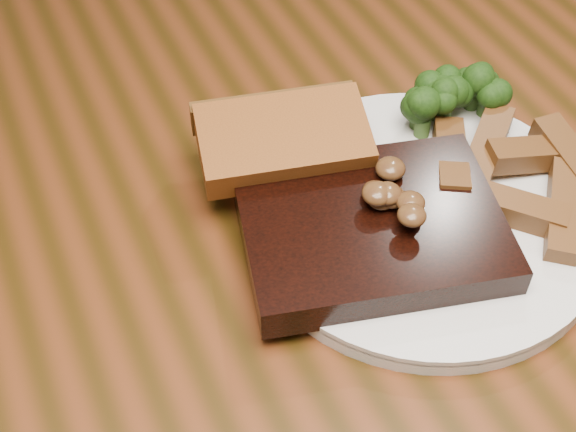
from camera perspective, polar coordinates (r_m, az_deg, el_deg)
name	(u,v)px	position (r m, az deg, el deg)	size (l,w,h in m)	color
dining_table	(266,316)	(0.66, -1.58, -7.10)	(1.60, 0.90, 0.75)	#502510
chair_far	(163,26)	(1.31, -8.86, 13.19)	(0.46, 0.46, 0.84)	black
plate	(422,217)	(0.60, 9.48, -0.07)	(0.26, 0.26, 0.01)	silver
steak	(371,228)	(0.56, 5.92, -0.88)	(0.18, 0.14, 0.03)	black
steak_bone	(415,297)	(0.53, 9.02, -5.70)	(0.15, 0.01, 0.02)	#BFB194
mushroom_pile	(380,191)	(0.55, 6.58, 1.78)	(0.06, 0.06, 0.03)	#4F3519
garlic_bread	(284,160)	(0.61, -0.32, 3.97)	(0.12, 0.07, 0.03)	brown
potato_wedges	(513,177)	(0.62, 15.70, 2.68)	(0.11, 0.11, 0.02)	brown
broccoli_cluster	(445,104)	(0.66, 11.08, 7.85)	(0.07, 0.07, 0.04)	#1D3D0D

